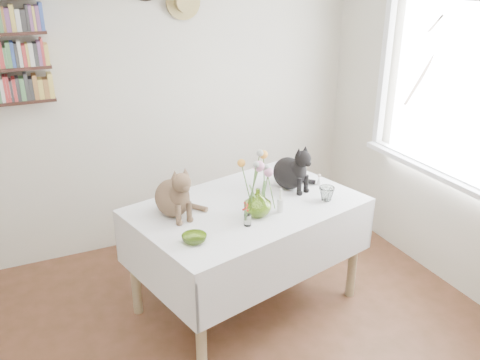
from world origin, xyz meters
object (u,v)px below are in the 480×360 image
dining_table (247,230)px  flower_vase (258,202)px  black_cat (289,165)px  tabby_cat (172,189)px

dining_table → flower_vase: (-0.01, -0.18, 0.29)m
flower_vase → black_cat: bearing=37.7°
tabby_cat → black_cat: (0.90, 0.07, -0.01)m
black_cat → flower_vase: bearing=-160.5°
dining_table → black_cat: bearing=19.0°
dining_table → tabby_cat: tabby_cat is taller
black_cat → flower_vase: 0.52m
dining_table → black_cat: (0.40, 0.14, 0.37)m
dining_table → flower_vase: bearing=-93.1°
dining_table → tabby_cat: size_ratio=4.70×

